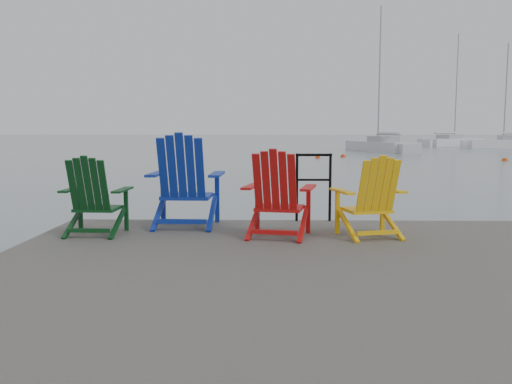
{
  "coord_description": "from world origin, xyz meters",
  "views": [
    {
      "loc": [
        -0.35,
        -4.71,
        1.71
      ],
      "look_at": [
        -0.52,
        2.76,
        0.85
      ],
      "focal_mm": 38.0,
      "sensor_mm": 36.0,
      "label": 1
    }
  ],
  "objects_px": {
    "chair_green": "(94,196)",
    "buoy_d": "(343,157)",
    "handrail": "(314,180)",
    "sailboat_near": "(380,147)",
    "sailboat_mid": "(452,142)",
    "buoy_c": "(505,161)",
    "sailboat_far": "(507,144)",
    "chair_blue": "(185,181)",
    "chair_red": "(278,194)",
    "chair_yellow": "(371,197)",
    "buoy_b": "(318,158)"
  },
  "relations": [
    {
      "from": "chair_green",
      "to": "buoy_d",
      "type": "distance_m",
      "value": 29.49
    },
    {
      "from": "handrail",
      "to": "sailboat_near",
      "type": "xyz_separation_m",
      "value": [
        8.39,
        36.56,
        -0.69
      ]
    },
    {
      "from": "sailboat_mid",
      "to": "buoy_c",
      "type": "distance_m",
      "value": 30.53
    },
    {
      "from": "sailboat_far",
      "to": "buoy_d",
      "type": "distance_m",
      "value": 24.87
    },
    {
      "from": "buoy_d",
      "to": "chair_blue",
      "type": "bearing_deg",
      "value": -101.7
    },
    {
      "from": "handrail",
      "to": "chair_red",
      "type": "height_order",
      "value": "chair_red"
    },
    {
      "from": "chair_yellow",
      "to": "sailboat_far",
      "type": "bearing_deg",
      "value": 51.38
    },
    {
      "from": "sailboat_mid",
      "to": "sailboat_far",
      "type": "height_order",
      "value": "sailboat_mid"
    },
    {
      "from": "buoy_b",
      "to": "buoy_d",
      "type": "distance_m",
      "value": 2.32
    },
    {
      "from": "buoy_b",
      "to": "sailboat_near",
      "type": "bearing_deg",
      "value": 60.32
    },
    {
      "from": "chair_green",
      "to": "buoy_b",
      "type": "height_order",
      "value": "chair_green"
    },
    {
      "from": "chair_yellow",
      "to": "buoy_d",
      "type": "bearing_deg",
      "value": 69.26
    },
    {
      "from": "buoy_b",
      "to": "buoy_d",
      "type": "bearing_deg",
      "value": 40.99
    },
    {
      "from": "sailboat_near",
      "to": "chair_red",
      "type": "bearing_deg",
      "value": -119.48
    },
    {
      "from": "sailboat_mid",
      "to": "buoy_c",
      "type": "relative_size",
      "value": 36.24
    },
    {
      "from": "chair_blue",
      "to": "chair_yellow",
      "type": "relative_size",
      "value": 1.26
    },
    {
      "from": "chair_red",
      "to": "sailboat_mid",
      "type": "distance_m",
      "value": 57.88
    },
    {
      "from": "chair_yellow",
      "to": "buoy_b",
      "type": "bearing_deg",
      "value": 72.52
    },
    {
      "from": "sailboat_mid",
      "to": "chair_green",
      "type": "bearing_deg",
      "value": -60.88
    },
    {
      "from": "chair_blue",
      "to": "buoy_d",
      "type": "height_order",
      "value": "chair_blue"
    },
    {
      "from": "sailboat_far",
      "to": "buoy_d",
      "type": "relative_size",
      "value": 28.21
    },
    {
      "from": "chair_yellow",
      "to": "buoy_b",
      "type": "distance_m",
      "value": 27.3
    },
    {
      "from": "chair_blue",
      "to": "sailboat_far",
      "type": "relative_size",
      "value": 0.11
    },
    {
      "from": "chair_blue",
      "to": "chair_yellow",
      "type": "distance_m",
      "value": 2.28
    },
    {
      "from": "handrail",
      "to": "buoy_c",
      "type": "relative_size",
      "value": 2.63
    },
    {
      "from": "chair_green",
      "to": "sailboat_near",
      "type": "bearing_deg",
      "value": 75.58
    },
    {
      "from": "sailboat_far",
      "to": "buoy_c",
      "type": "bearing_deg",
      "value": 157.48
    },
    {
      "from": "handrail",
      "to": "buoy_b",
      "type": "bearing_deg",
      "value": 84.67
    },
    {
      "from": "chair_blue",
      "to": "sailboat_mid",
      "type": "bearing_deg",
      "value": 69.81
    },
    {
      "from": "chair_green",
      "to": "buoy_b",
      "type": "relative_size",
      "value": 2.76
    },
    {
      "from": "handrail",
      "to": "buoy_c",
      "type": "height_order",
      "value": "handrail"
    },
    {
      "from": "handrail",
      "to": "chair_blue",
      "type": "relative_size",
      "value": 0.79
    },
    {
      "from": "handrail",
      "to": "sailboat_mid",
      "type": "height_order",
      "value": "sailboat_mid"
    },
    {
      "from": "chair_red",
      "to": "sailboat_far",
      "type": "relative_size",
      "value": 0.1
    },
    {
      "from": "sailboat_near",
      "to": "buoy_c",
      "type": "xyz_separation_m",
      "value": [
        4.26,
        -13.13,
        -0.36
      ]
    },
    {
      "from": "sailboat_near",
      "to": "buoy_c",
      "type": "relative_size",
      "value": 34.31
    },
    {
      "from": "chair_red",
      "to": "chair_yellow",
      "type": "bearing_deg",
      "value": 12.48
    },
    {
      "from": "sailboat_mid",
      "to": "chair_yellow",
      "type": "bearing_deg",
      "value": -57.95
    },
    {
      "from": "sailboat_far",
      "to": "chair_yellow",
      "type": "bearing_deg",
      "value": 156.15
    },
    {
      "from": "chair_blue",
      "to": "buoy_b",
      "type": "xyz_separation_m",
      "value": [
        4.07,
        26.61,
        -1.07
      ]
    },
    {
      "from": "chair_blue",
      "to": "buoy_b",
      "type": "bearing_deg",
      "value": 82.7
    },
    {
      "from": "chair_yellow",
      "to": "buoy_b",
      "type": "xyz_separation_m",
      "value": [
        1.88,
        27.22,
        -0.96
      ]
    },
    {
      "from": "chair_red",
      "to": "buoy_d",
      "type": "xyz_separation_m",
      "value": [
        4.68,
        28.76,
        -0.99
      ]
    },
    {
      "from": "chair_yellow",
      "to": "buoy_d",
      "type": "height_order",
      "value": "chair_yellow"
    },
    {
      "from": "chair_green",
      "to": "buoy_b",
      "type": "bearing_deg",
      "value": 81.37
    },
    {
      "from": "chair_yellow",
      "to": "sailboat_mid",
      "type": "bearing_deg",
      "value": 57.13
    },
    {
      "from": "buoy_d",
      "to": "handrail",
      "type": "bearing_deg",
      "value": -98.62
    },
    {
      "from": "buoy_c",
      "to": "chair_yellow",
      "type": "bearing_deg",
      "value": -116.23
    },
    {
      "from": "buoy_c",
      "to": "handrail",
      "type": "bearing_deg",
      "value": -118.35
    },
    {
      "from": "chair_green",
      "to": "chair_blue",
      "type": "bearing_deg",
      "value": 31.01
    }
  ]
}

